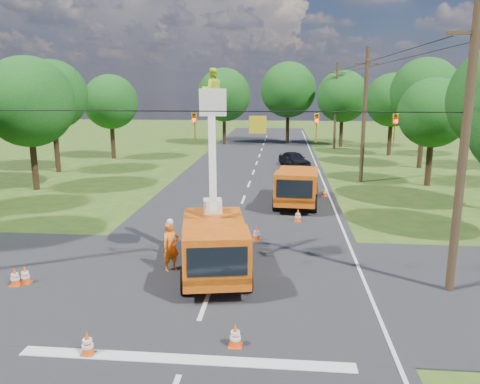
# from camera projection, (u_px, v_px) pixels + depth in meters

# --- Properties ---
(ground) EXTENTS (140.00, 140.00, 0.00)m
(ground) POSITION_uv_depth(u_px,v_px,m) (249.00, 185.00, 34.96)
(ground) COLOR #2B5018
(ground) RESTS_ON ground
(road_main) EXTENTS (12.00, 100.00, 0.06)m
(road_main) POSITION_uv_depth(u_px,v_px,m) (249.00, 185.00, 34.96)
(road_main) COLOR black
(road_main) RESTS_ON ground
(road_cross) EXTENTS (56.00, 10.00, 0.07)m
(road_cross) POSITION_uv_depth(u_px,v_px,m) (214.00, 282.00, 17.47)
(road_cross) COLOR black
(road_cross) RESTS_ON ground
(stop_bar) EXTENTS (9.00, 0.45, 0.02)m
(stop_bar) POSITION_uv_depth(u_px,v_px,m) (185.00, 361.00, 12.41)
(stop_bar) COLOR silver
(stop_bar) RESTS_ON ground
(edge_line) EXTENTS (0.12, 90.00, 0.02)m
(edge_line) POSITION_uv_depth(u_px,v_px,m) (325.00, 186.00, 34.45)
(edge_line) COLOR silver
(edge_line) RESTS_ON ground
(bucket_truck) EXTENTS (3.36, 6.52, 7.80)m
(bucket_truck) POSITION_uv_depth(u_px,v_px,m) (214.00, 233.00, 17.92)
(bucket_truck) COLOR orange
(bucket_truck) RESTS_ON ground
(second_truck) EXTENTS (2.91, 6.49, 2.37)m
(second_truck) POSITION_uv_depth(u_px,v_px,m) (297.00, 185.00, 28.67)
(second_truck) COLOR orange
(second_truck) RESTS_ON ground
(ground_worker) EXTENTS (0.84, 0.85, 1.98)m
(ground_worker) POSITION_uv_depth(u_px,v_px,m) (171.00, 247.00, 18.34)
(ground_worker) COLOR #F45E14
(ground_worker) RESTS_ON ground
(distant_car) EXTENTS (3.24, 4.44, 1.41)m
(distant_car) POSITION_uv_depth(u_px,v_px,m) (294.00, 159.00, 42.53)
(distant_car) COLOR black
(distant_car) RESTS_ON ground
(traffic_cone_0) EXTENTS (0.38, 0.38, 0.71)m
(traffic_cone_0) POSITION_uv_depth(u_px,v_px,m) (87.00, 343.00, 12.59)
(traffic_cone_0) COLOR #FA4B0D
(traffic_cone_0) RESTS_ON ground
(traffic_cone_1) EXTENTS (0.38, 0.38, 0.71)m
(traffic_cone_1) POSITION_uv_depth(u_px,v_px,m) (235.00, 335.00, 12.99)
(traffic_cone_1) COLOR #FA4B0D
(traffic_cone_1) RESTS_ON ground
(traffic_cone_2) EXTENTS (0.38, 0.38, 0.71)m
(traffic_cone_2) POSITION_uv_depth(u_px,v_px,m) (257.00, 233.00, 22.11)
(traffic_cone_2) COLOR #FA4B0D
(traffic_cone_2) RESTS_ON ground
(traffic_cone_3) EXTENTS (0.38, 0.38, 0.71)m
(traffic_cone_3) POSITION_uv_depth(u_px,v_px,m) (298.00, 215.00, 25.18)
(traffic_cone_3) COLOR #FA4B0D
(traffic_cone_3) RESTS_ON ground
(traffic_cone_4) EXTENTS (0.38, 0.38, 0.71)m
(traffic_cone_4) POSITION_uv_depth(u_px,v_px,m) (25.00, 275.00, 17.20)
(traffic_cone_4) COLOR #FA4B0D
(traffic_cone_4) RESTS_ON ground
(traffic_cone_5) EXTENTS (0.38, 0.38, 0.71)m
(traffic_cone_5) POSITION_uv_depth(u_px,v_px,m) (15.00, 277.00, 17.02)
(traffic_cone_5) COLOR #FA4B0D
(traffic_cone_5) RESTS_ON ground
(traffic_cone_7) EXTENTS (0.38, 0.38, 0.71)m
(traffic_cone_7) POSITION_uv_depth(u_px,v_px,m) (324.00, 192.00, 30.99)
(traffic_cone_7) COLOR #FA4B0D
(traffic_cone_7) RESTS_ON ground
(pole_right_near) EXTENTS (1.80, 0.30, 10.00)m
(pole_right_near) POSITION_uv_depth(u_px,v_px,m) (464.00, 149.00, 15.59)
(pole_right_near) COLOR #4C3823
(pole_right_near) RESTS_ON ground
(pole_right_mid) EXTENTS (1.80, 0.30, 10.00)m
(pole_right_mid) POSITION_uv_depth(u_px,v_px,m) (364.00, 115.00, 35.02)
(pole_right_mid) COLOR #4C3823
(pole_right_mid) RESTS_ON ground
(pole_right_far) EXTENTS (1.80, 0.30, 10.00)m
(pole_right_far) POSITION_uv_depth(u_px,v_px,m) (336.00, 105.00, 54.45)
(pole_right_far) COLOR #4C3823
(pole_right_far) RESTS_ON ground
(signal_span) EXTENTS (18.00, 0.29, 1.07)m
(signal_span) POSITION_uv_depth(u_px,v_px,m) (276.00, 124.00, 15.98)
(signal_span) COLOR black
(signal_span) RESTS_ON ground
(tree_left_d) EXTENTS (6.20, 6.20, 9.24)m
(tree_left_d) POSITION_uv_depth(u_px,v_px,m) (28.00, 102.00, 32.06)
(tree_left_d) COLOR #382616
(tree_left_d) RESTS_ON ground
(tree_left_e) EXTENTS (5.80, 5.80, 9.41)m
(tree_left_e) POSITION_uv_depth(u_px,v_px,m) (52.00, 95.00, 38.94)
(tree_left_e) COLOR #382616
(tree_left_e) RESTS_ON ground
(tree_left_f) EXTENTS (5.40, 5.40, 8.40)m
(tree_left_f) POSITION_uv_depth(u_px,v_px,m) (111.00, 102.00, 46.71)
(tree_left_f) COLOR #382616
(tree_left_f) RESTS_ON ground
(tree_right_c) EXTENTS (5.00, 5.00, 7.83)m
(tree_right_c) POSITION_uv_depth(u_px,v_px,m) (433.00, 113.00, 33.58)
(tree_right_c) COLOR #382616
(tree_right_c) RESTS_ON ground
(tree_right_d) EXTENTS (6.00, 6.00, 9.70)m
(tree_right_d) POSITION_uv_depth(u_px,v_px,m) (425.00, 92.00, 40.91)
(tree_right_d) COLOR #382616
(tree_right_d) RESTS_ON ground
(tree_right_e) EXTENTS (5.60, 5.60, 8.63)m
(tree_right_e) POSITION_uv_depth(u_px,v_px,m) (392.00, 100.00, 48.96)
(tree_right_e) COLOR #382616
(tree_right_e) RESTS_ON ground
(tree_far_a) EXTENTS (6.60, 6.60, 9.50)m
(tree_far_a) POSITION_uv_depth(u_px,v_px,m) (224.00, 95.00, 58.35)
(tree_far_a) COLOR #382616
(tree_far_a) RESTS_ON ground
(tree_far_b) EXTENTS (7.00, 7.00, 10.32)m
(tree_far_b) POSITION_uv_depth(u_px,v_px,m) (288.00, 90.00, 59.44)
(tree_far_b) COLOR #382616
(tree_far_b) RESTS_ON ground
(tree_far_c) EXTENTS (6.20, 6.20, 9.18)m
(tree_far_c) POSITION_uv_depth(u_px,v_px,m) (343.00, 96.00, 56.10)
(tree_far_c) COLOR #382616
(tree_far_c) RESTS_ON ground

